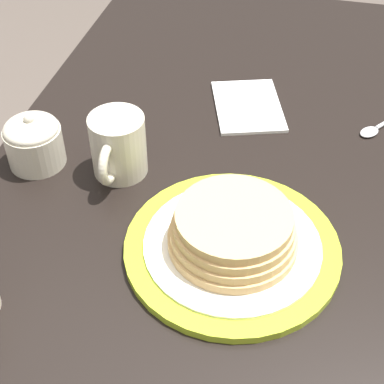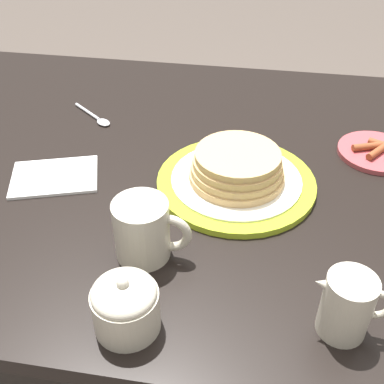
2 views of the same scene
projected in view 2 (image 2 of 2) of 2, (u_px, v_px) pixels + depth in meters
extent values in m
plane|color=#51473F|center=(220.00, 376.00, 1.38)|extent=(8.00, 8.00, 0.00)
cube|color=black|center=(233.00, 173.00, 0.94)|extent=(1.59, 0.93, 0.03)
cube|color=black|center=(15.00, 171.00, 1.57)|extent=(0.07, 0.07, 0.70)
cylinder|color=#AAC628|center=(236.00, 182.00, 0.88)|extent=(0.29, 0.29, 0.01)
cylinder|color=white|center=(236.00, 179.00, 0.87)|extent=(0.24, 0.24, 0.00)
cylinder|color=tan|center=(236.00, 175.00, 0.87)|extent=(0.17, 0.17, 0.01)
cylinder|color=tan|center=(237.00, 169.00, 0.86)|extent=(0.17, 0.17, 0.01)
cylinder|color=tan|center=(237.00, 162.00, 0.85)|extent=(0.16, 0.16, 0.01)
cylinder|color=tan|center=(238.00, 156.00, 0.84)|extent=(0.15, 0.15, 0.01)
cylinder|color=#B2474C|center=(376.00, 152.00, 0.96)|extent=(0.15, 0.15, 0.01)
cylinder|color=brown|center=(369.00, 146.00, 0.95)|extent=(0.07, 0.04, 0.01)
cylinder|color=brown|center=(378.00, 151.00, 0.94)|extent=(0.05, 0.06, 0.01)
cylinder|color=beige|center=(142.00, 230.00, 0.71)|extent=(0.08, 0.08, 0.10)
torus|color=beige|center=(169.00, 233.00, 0.71)|extent=(0.07, 0.01, 0.07)
cylinder|color=#472819|center=(140.00, 209.00, 0.69)|extent=(0.07, 0.07, 0.00)
cylinder|color=beige|center=(346.00, 306.00, 0.61)|extent=(0.06, 0.06, 0.09)
cone|color=beige|center=(328.00, 285.00, 0.59)|extent=(0.04, 0.03, 0.04)
torus|color=beige|center=(375.00, 304.00, 0.60)|extent=(0.05, 0.01, 0.05)
cylinder|color=beige|center=(126.00, 310.00, 0.62)|extent=(0.09, 0.09, 0.06)
ellipsoid|color=beige|center=(124.00, 293.00, 0.60)|extent=(0.08, 0.08, 0.03)
sphere|color=beige|center=(123.00, 283.00, 0.59)|extent=(0.02, 0.02, 0.02)
cube|color=white|center=(55.00, 177.00, 0.90)|extent=(0.18, 0.16, 0.01)
cylinder|color=silver|center=(87.00, 112.00, 1.09)|extent=(0.08, 0.06, 0.01)
ellipsoid|color=silver|center=(103.00, 122.00, 1.05)|extent=(0.04, 0.04, 0.01)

